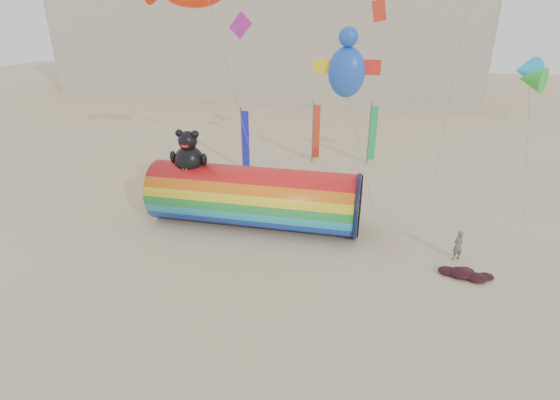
% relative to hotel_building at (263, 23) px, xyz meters
% --- Properties ---
extents(ground, '(160.00, 160.00, 0.00)m').
position_rel_hotel_building_xyz_m(ground, '(12.00, -45.95, -10.31)').
color(ground, '#CCB58C').
rests_on(ground, ground).
extents(hotel_building, '(60.40, 15.40, 20.60)m').
position_rel_hotel_building_xyz_m(hotel_building, '(0.00, 0.00, 0.00)').
color(hotel_building, '#B7AD99').
rests_on(hotel_building, ground).
extents(windsock_assembly, '(12.51, 3.81, 5.77)m').
position_rel_hotel_building_xyz_m(windsock_assembly, '(10.58, -43.05, -8.40)').
color(windsock_assembly, red).
rests_on(windsock_assembly, ground).
extents(kite_handler, '(0.73, 0.67, 1.68)m').
position_rel_hotel_building_xyz_m(kite_handler, '(22.02, -44.68, -9.47)').
color(kite_handler, '#5B5D63').
rests_on(kite_handler, ground).
extents(fabric_bundle, '(2.62, 1.35, 0.41)m').
position_rel_hotel_building_xyz_m(fabric_bundle, '(22.22, -46.32, -10.14)').
color(fabric_bundle, '#370A14').
rests_on(fabric_bundle, ground).
extents(festival_banners, '(10.41, 4.07, 5.20)m').
position_rel_hotel_building_xyz_m(festival_banners, '(12.24, -31.41, -7.67)').
color(festival_banners, '#59595E').
rests_on(festival_banners, ground).
extents(flying_kites, '(22.62, 13.83, 9.28)m').
position_rel_hotel_building_xyz_m(flying_kites, '(11.03, -40.35, 1.96)').
color(flying_kites, '#FF350D').
rests_on(flying_kites, ground).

